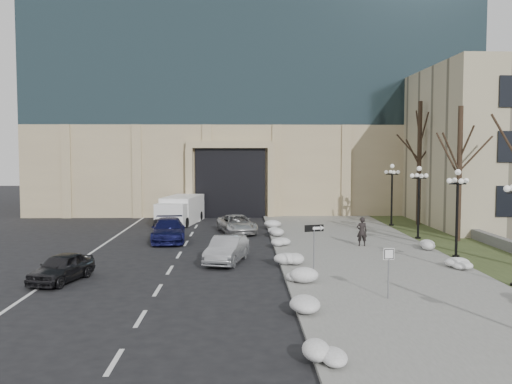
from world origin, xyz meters
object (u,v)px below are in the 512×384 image
keep_sign (389,262)px  car_d (237,224)px  car_c (168,230)px  box_truck (181,210)px  lamppost_c (419,192)px  one_way_sign (317,235)px  lamppost_d (392,186)px  car_e (170,217)px  car_b (227,250)px  lamppost_b (457,201)px  pedestrian (362,232)px  car_a (62,268)px

keep_sign → car_d: bearing=96.6°
car_c → box_truck: bearing=85.9°
car_c → lamppost_c: size_ratio=1.06×
one_way_sign → lamppost_c: 14.06m
box_truck → car_d: bearing=-42.1°
keep_sign → lamppost_d: 22.34m
one_way_sign → car_e: bearing=98.3°
car_b → car_e: (-4.73, 14.62, -0.00)m
car_c → one_way_sign: (7.92, -11.27, 1.32)m
lamppost_b → one_way_sign: bearing=-148.2°
pedestrian → lamppost_c: size_ratio=0.36×
lamppost_b → lamppost_c: size_ratio=1.00×
box_truck → lamppost_d: lamppost_d is taller
car_d → lamppost_c: 12.40m
car_d → lamppost_b: (11.67, -9.90, 2.43)m
one_way_sign → lamppost_b: size_ratio=0.52×
lamppost_b → lamppost_d: (0.00, 13.00, 0.00)m
one_way_sign → lamppost_b: bearing=15.0°
car_a → car_d: 16.57m
car_a → lamppost_d: 26.34m
car_d → one_way_sign: (3.62, -14.88, 1.41)m
one_way_sign → lamppost_d: (8.05, 17.98, 1.02)m
pedestrian → car_a: bearing=29.8°
car_b → car_d: size_ratio=0.90×
car_d → pedestrian: pedestrian is taller
car_e → lamppost_c: bearing=-13.3°
box_truck → lamppost_c: (16.18, -9.06, 2.05)m
car_e → lamppost_d: (16.84, -0.80, 2.39)m
pedestrian → lamppost_c: 5.58m
pedestrian → box_truck: (-11.92, 11.99, 0.05)m
lamppost_c → one_way_sign: bearing=-125.0°
car_a → car_b: 8.16m
car_a → car_d: car_d is taller
car_b → lamppost_c: lamppost_c is taller
car_a → one_way_sign: size_ratio=1.48×
car_a → box_truck: 20.65m
car_c → keep_sign: bearing=-60.9°
car_c → pedestrian: pedestrian is taller
lamppost_b → lamppost_c: 6.50m
keep_sign → pedestrian: bearing=71.6°
box_truck → car_e: bearing=-101.1°
one_way_sign → lamppost_d: bearing=49.1°
car_a → lamppost_d: lamppost_d is taller
car_d → car_c: bearing=-153.6°
car_e → car_a: bearing=-87.0°
box_truck → lamppost_c: size_ratio=1.46×
car_b → lamppost_d: (12.11, 13.82, 2.39)m
box_truck → lamppost_c: 18.66m
car_c → car_a: bearing=-111.5°
car_e → lamppost_c: lamppost_c is taller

